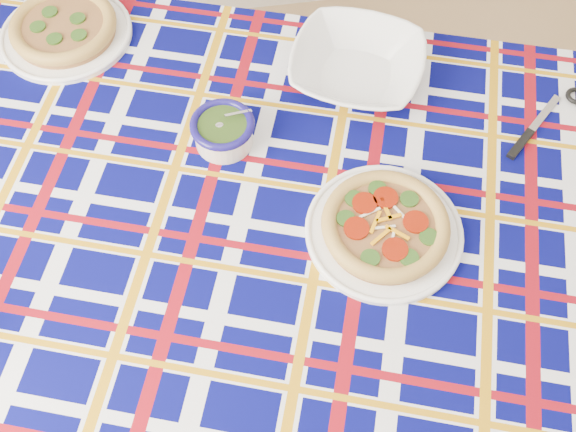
{
  "coord_description": "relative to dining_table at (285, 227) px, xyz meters",
  "views": [
    {
      "loc": [
        -0.46,
        -0.15,
        1.91
      ],
      "look_at": [
        -0.36,
        0.48,
        0.83
      ],
      "focal_mm": 40.0,
      "sensor_mm": 36.0,
      "label": 1
    }
  ],
  "objects": [
    {
      "name": "tablecloth",
      "position": [
        0.0,
        0.0,
        0.03
      ],
      "size": [
        2.01,
        1.62,
        0.11
      ],
      "primitive_type": null,
      "rotation": [
        0.0,
        0.0,
        -0.34
      ],
      "color": "#04054C",
      "rests_on": "dining_table"
    },
    {
      "name": "table_knife",
      "position": [
        0.59,
        0.14,
        0.09
      ],
      "size": [
        0.19,
        0.17,
        0.01
      ],
      "primitive_type": null,
      "rotation": [
        0.0,
        0.0,
        0.73
      ],
      "color": "silver",
      "rests_on": "tablecloth"
    },
    {
      "name": "serving_bowl",
      "position": [
        0.21,
        0.32,
        0.12
      ],
      "size": [
        0.39,
        0.39,
        0.07
      ],
      "primitive_type": "imported",
      "rotation": [
        0.0,
        0.0,
        -0.44
      ],
      "color": "white",
      "rests_on": "tablecloth"
    },
    {
      "name": "main_focaccia_plate",
      "position": [
        0.18,
        -0.09,
        0.11
      ],
      "size": [
        0.38,
        0.38,
        0.06
      ],
      "primitive_type": null,
      "rotation": [
        0.0,
        0.0,
        -0.21
      ],
      "color": "brown",
      "rests_on": "tablecloth"
    },
    {
      "name": "second_focaccia_plate",
      "position": [
        -0.44,
        0.55,
        0.11
      ],
      "size": [
        0.4,
        0.4,
        0.06
      ],
      "primitive_type": null,
      "rotation": [
        0.0,
        0.0,
        -0.32
      ],
      "color": "brown",
      "rests_on": "tablecloth"
    },
    {
      "name": "pesto_bowl",
      "position": [
        -0.1,
        0.18,
        0.12
      ],
      "size": [
        0.16,
        0.16,
        0.08
      ],
      "primitive_type": null,
      "rotation": [
        0.0,
        0.0,
        -0.24
      ],
      "color": "#1C320D",
      "rests_on": "tablecloth"
    },
    {
      "name": "dining_table",
      "position": [
        0.0,
        0.0,
        0.0
      ],
      "size": [
        1.97,
        1.58,
        0.8
      ],
      "rotation": [
        0.0,
        0.0,
        -0.34
      ],
      "color": "brown",
      "rests_on": "floor"
    }
  ]
}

